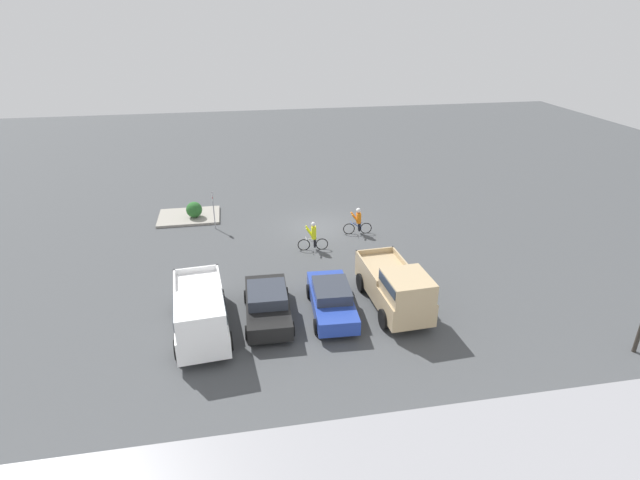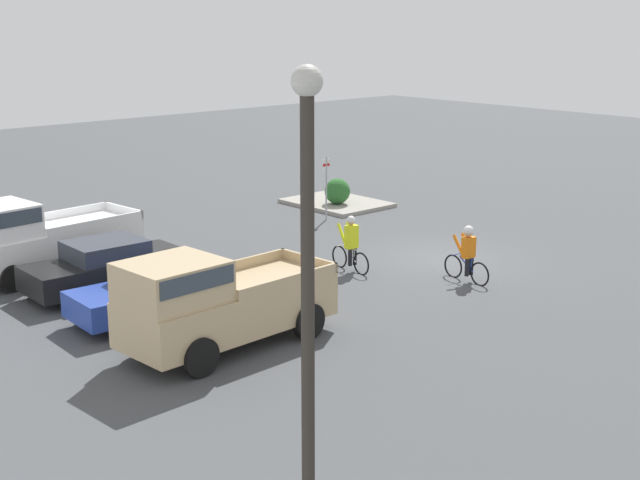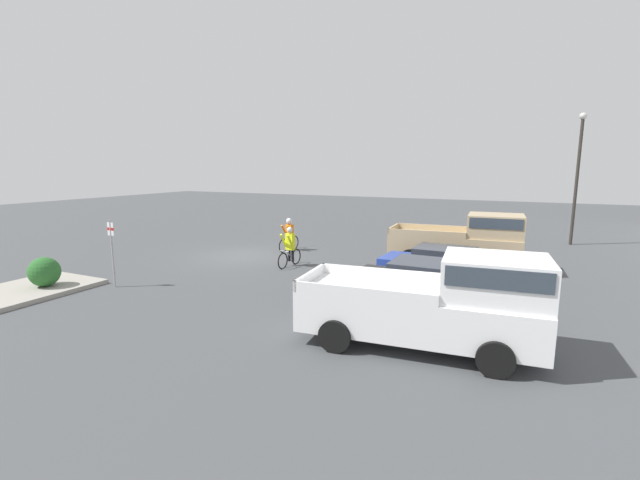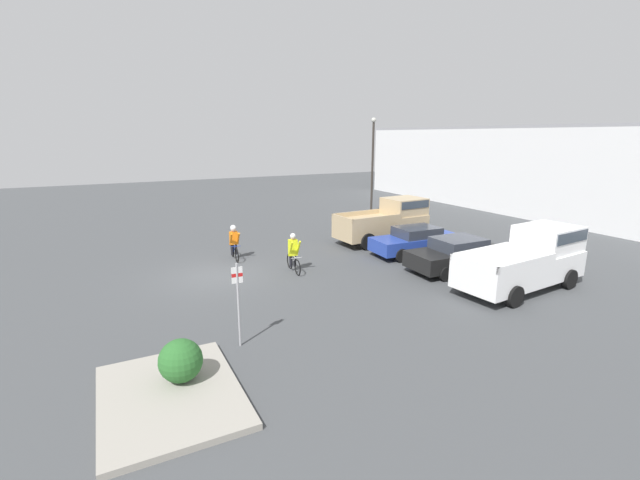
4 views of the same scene
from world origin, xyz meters
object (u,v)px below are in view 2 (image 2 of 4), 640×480
object	(u,v)px
pickup_truck_1	(31,237)
shrub	(337,191)
lamppost	(308,316)
cyclist_0	(351,243)
pickup_truck_0	(213,301)
sedan_0	(159,290)
cyclist_1	(467,252)
fire_lane_sign	(326,182)
sedan_1	(106,266)

from	to	relation	value
pickup_truck_1	shrub	distance (m)	13.00
lamppost	cyclist_0	bearing A→B (deg)	-45.84
pickup_truck_0	lamppost	bearing A→B (deg)	151.71
pickup_truck_1	shrub	bearing A→B (deg)	-85.96
shrub	pickup_truck_1	bearing A→B (deg)	94.04
sedan_0	cyclist_1	world-z (taller)	cyclist_1
sedan_0	fire_lane_sign	xyz separation A→B (m)	(5.17, -10.38, 0.74)
sedan_0	sedan_1	distance (m)	2.80
pickup_truck_1	sedan_0	bearing A→B (deg)	-171.77
shrub	lamppost	bearing A→B (deg)	136.07
pickup_truck_0	sedan_1	size ratio (longest dim) A/B	1.17
sedan_1	cyclist_1	size ratio (longest dim) A/B	2.59
cyclist_0	cyclist_1	bearing A→B (deg)	-150.06
pickup_truck_1	sedan_1	bearing A→B (deg)	-162.45
pickup_truck_0	cyclist_1	distance (m)	8.48
cyclist_0	lamppost	xyz separation A→B (m)	(-10.90, 11.23, 3.20)
pickup_truck_0	lamppost	world-z (taller)	lamppost
sedan_1	pickup_truck_1	distance (m)	2.92
sedan_0	shrub	world-z (taller)	sedan_0
cyclist_0	shrub	distance (m)	8.84
sedan_0	cyclist_1	size ratio (longest dim) A/B	2.63
cyclist_0	lamppost	world-z (taller)	lamppost
pickup_truck_1	fire_lane_sign	size ratio (longest dim) A/B	2.35
cyclist_1	shrub	xyz separation A→B (m)	(9.70, -4.03, -0.20)
cyclist_0	sedan_1	bearing A→B (deg)	64.31
sedan_1	shrub	size ratio (longest dim) A/B	4.44
pickup_truck_1	fire_lane_sign	distance (m)	11.19
pickup_truck_0	shrub	size ratio (longest dim) A/B	5.20
sedan_1	shrub	world-z (taller)	sedan_1
pickup_truck_0	fire_lane_sign	bearing A→B (deg)	-53.28
sedan_1	pickup_truck_1	world-z (taller)	pickup_truck_1
sedan_1	cyclist_0	distance (m)	7.04
sedan_1	sedan_0	bearing A→B (deg)	178.61
pickup_truck_0	cyclist_1	size ratio (longest dim) A/B	3.03
cyclist_1	lamppost	world-z (taller)	lamppost
cyclist_0	pickup_truck_1	bearing A→B (deg)	51.17
sedan_1	lamppost	distance (m)	15.15
cyclist_1	sedan_1	bearing A→B (deg)	53.19
fire_lane_sign	sedan_1	bearing A→B (deg)	102.95
sedan_1	cyclist_0	world-z (taller)	cyclist_0
cyclist_0	fire_lane_sign	distance (m)	6.75
sedan_1	cyclist_1	world-z (taller)	cyclist_1
fire_lane_sign	shrub	world-z (taller)	fire_lane_sign
cyclist_1	fire_lane_sign	world-z (taller)	fire_lane_sign
lamppost	shrub	bearing A→B (deg)	-43.93
sedan_1	cyclist_0	bearing A→B (deg)	-115.69
shrub	fire_lane_sign	bearing A→B (deg)	126.22
pickup_truck_0	sedan_0	bearing A→B (deg)	-6.87
sedan_0	pickup_truck_1	distance (m)	5.63
pickup_truck_0	shrub	world-z (taller)	pickup_truck_0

